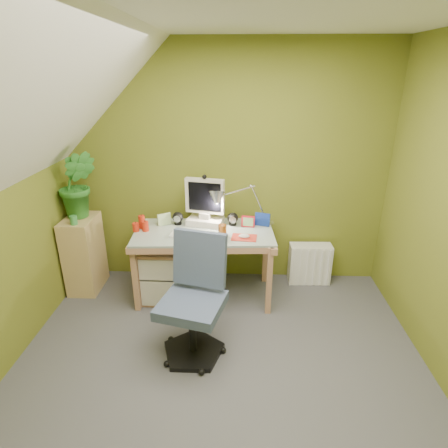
{
  "coord_description": "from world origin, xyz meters",
  "views": [
    {
      "loc": [
        0.12,
        -2.05,
        2.12
      ],
      "look_at": [
        0.0,
        1.0,
        0.85
      ],
      "focal_mm": 30.0,
      "sensor_mm": 36.0,
      "label": 1
    }
  ],
  "objects_px": {
    "radiator": "(310,264)",
    "side_ledge": "(84,254)",
    "task_chair": "(191,304)",
    "desk_lamp": "(252,195)",
    "desk": "(205,264)",
    "potted_plant": "(78,185)",
    "monitor": "(205,200)"
  },
  "relations": [
    {
      "from": "monitor",
      "to": "radiator",
      "type": "height_order",
      "value": "monitor"
    },
    {
      "from": "desk_lamp",
      "to": "task_chair",
      "type": "xyz_separation_m",
      "value": [
        -0.47,
        -1.04,
        -0.53
      ]
    },
    {
      "from": "monitor",
      "to": "radiator",
      "type": "xyz_separation_m",
      "value": [
        1.09,
        0.11,
        -0.73
      ]
    },
    {
      "from": "potted_plant",
      "to": "radiator",
      "type": "bearing_deg",
      "value": 3.75
    },
    {
      "from": "potted_plant",
      "to": "task_chair",
      "type": "distance_m",
      "value": 1.68
    },
    {
      "from": "desk_lamp",
      "to": "task_chair",
      "type": "bearing_deg",
      "value": -101.07
    },
    {
      "from": "desk_lamp",
      "to": "potted_plant",
      "type": "relative_size",
      "value": 0.92
    },
    {
      "from": "potted_plant",
      "to": "radiator",
      "type": "height_order",
      "value": "potted_plant"
    },
    {
      "from": "side_ledge",
      "to": "potted_plant",
      "type": "height_order",
      "value": "potted_plant"
    },
    {
      "from": "monitor",
      "to": "desk_lamp",
      "type": "xyz_separation_m",
      "value": [
        0.45,
        0.0,
        0.05
      ]
    },
    {
      "from": "task_chair",
      "to": "desk",
      "type": "bearing_deg",
      "value": 103.3
    },
    {
      "from": "side_ledge",
      "to": "potted_plant",
      "type": "bearing_deg",
      "value": 67.54
    },
    {
      "from": "monitor",
      "to": "radiator",
      "type": "relative_size",
      "value": 1.16
    },
    {
      "from": "desk_lamp",
      "to": "task_chair",
      "type": "height_order",
      "value": "desk_lamp"
    },
    {
      "from": "desk",
      "to": "radiator",
      "type": "relative_size",
      "value": 3.04
    },
    {
      "from": "desk",
      "to": "desk_lamp",
      "type": "distance_m",
      "value": 0.81
    },
    {
      "from": "task_chair",
      "to": "desk_lamp",
      "type": "bearing_deg",
      "value": 80.36
    },
    {
      "from": "desk",
      "to": "side_ledge",
      "type": "distance_m",
      "value": 1.24
    },
    {
      "from": "desk_lamp",
      "to": "radiator",
      "type": "height_order",
      "value": "desk_lamp"
    },
    {
      "from": "monitor",
      "to": "potted_plant",
      "type": "bearing_deg",
      "value": -166.62
    },
    {
      "from": "desk",
      "to": "radiator",
      "type": "distance_m",
      "value": 1.13
    },
    {
      "from": "monitor",
      "to": "side_ledge",
      "type": "height_order",
      "value": "monitor"
    },
    {
      "from": "side_ledge",
      "to": "task_chair",
      "type": "xyz_separation_m",
      "value": [
        1.21,
        -0.95,
        0.09
      ]
    },
    {
      "from": "potted_plant",
      "to": "radiator",
      "type": "distance_m",
      "value": 2.47
    },
    {
      "from": "side_ledge",
      "to": "radiator",
      "type": "relative_size",
      "value": 1.8
    },
    {
      "from": "side_ledge",
      "to": "potted_plant",
      "type": "distance_m",
      "value": 0.72
    },
    {
      "from": "desk",
      "to": "desk_lamp",
      "type": "height_order",
      "value": "desk_lamp"
    },
    {
      "from": "potted_plant",
      "to": "monitor",
      "type": "bearing_deg",
      "value": 1.89
    },
    {
      "from": "task_chair",
      "to": "radiator",
      "type": "height_order",
      "value": "task_chair"
    },
    {
      "from": "desk",
      "to": "task_chair",
      "type": "relative_size",
      "value": 1.38
    },
    {
      "from": "desk_lamp",
      "to": "radiator",
      "type": "bearing_deg",
      "value": 23.14
    },
    {
      "from": "radiator",
      "to": "side_ledge",
      "type": "bearing_deg",
      "value": -176.67
    }
  ]
}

